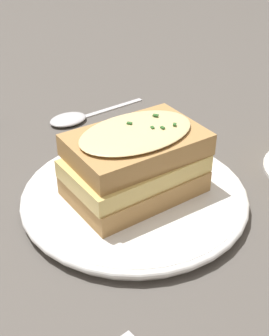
# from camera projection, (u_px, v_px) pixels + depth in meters

# --- Properties ---
(ground_plane) EXTENTS (2.40, 2.40, 0.00)m
(ground_plane) POSITION_uv_depth(u_px,v_px,m) (144.00, 201.00, 0.52)
(ground_plane) COLOR #514C47
(dinner_plate) EXTENTS (0.25, 0.25, 0.02)m
(dinner_plate) POSITION_uv_depth(u_px,v_px,m) (134.00, 196.00, 0.52)
(dinner_plate) COLOR white
(dinner_plate) RESTS_ON ground_plane
(sandwich) EXTENTS (0.17, 0.16, 0.08)m
(sandwich) POSITION_uv_depth(u_px,v_px,m) (135.00, 163.00, 0.49)
(sandwich) COLOR #B2844C
(sandwich) RESTS_ON dinner_plate
(spoon) EXTENTS (0.15, 0.11, 0.01)m
(spoon) POSITION_uv_depth(u_px,v_px,m) (74.00, 118.00, 0.69)
(spoon) COLOR silver
(spoon) RESTS_ON ground_plane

